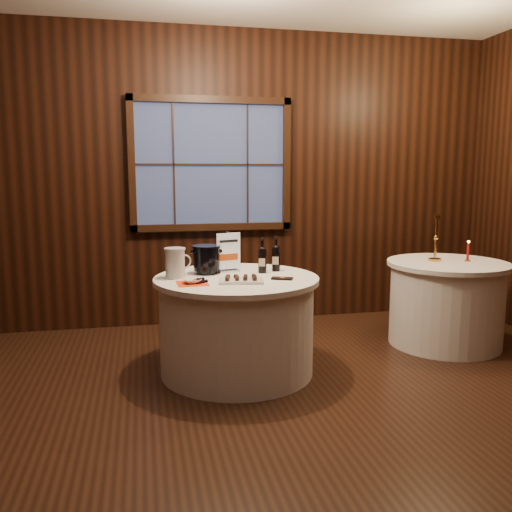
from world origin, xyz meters
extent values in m
plane|color=black|center=(0.00, 0.00, 0.00)|extent=(6.00, 6.00, 0.00)
cube|color=black|center=(0.00, 2.50, 1.50)|extent=(6.00, 0.02, 3.00)
cube|color=navy|center=(0.00, 2.47, 1.65)|extent=(1.50, 0.01, 1.20)
cylinder|color=white|center=(0.00, 1.00, 0.36)|extent=(1.20, 1.20, 0.73)
cylinder|color=white|center=(0.00, 1.00, 0.75)|extent=(1.28, 1.28, 0.04)
cylinder|color=white|center=(2.00, 1.30, 0.36)|extent=(1.00, 1.00, 0.73)
cylinder|color=white|center=(2.00, 1.30, 0.75)|extent=(1.08, 1.08, 0.04)
cube|color=silver|center=(-0.03, 1.22, 0.78)|extent=(0.19, 0.14, 0.02)
cube|color=silver|center=(-0.03, 1.22, 0.94)|extent=(0.03, 0.02, 0.31)
cube|color=white|center=(-0.03, 1.20, 0.94)|extent=(0.20, 0.06, 0.29)
cylinder|color=black|center=(0.23, 1.12, 0.86)|extent=(0.07, 0.07, 0.18)
sphere|color=black|center=(0.23, 1.12, 0.95)|extent=(0.07, 0.07, 0.07)
cylinder|color=black|center=(0.23, 1.12, 1.00)|extent=(0.03, 0.03, 0.08)
cylinder|color=black|center=(0.23, 1.12, 1.04)|extent=(0.03, 0.03, 0.02)
cube|color=beige|center=(0.23, 1.09, 0.86)|extent=(0.05, 0.02, 0.06)
cylinder|color=black|center=(0.36, 1.18, 0.86)|extent=(0.07, 0.07, 0.18)
sphere|color=black|center=(0.36, 1.18, 0.95)|extent=(0.07, 0.07, 0.07)
cylinder|color=black|center=(0.36, 1.18, 1.00)|extent=(0.03, 0.03, 0.08)
cylinder|color=black|center=(0.36, 1.18, 1.04)|extent=(0.03, 0.03, 0.02)
cube|color=beige|center=(0.36, 1.15, 0.86)|extent=(0.05, 0.02, 0.06)
cylinder|color=black|center=(-0.21, 1.18, 0.78)|extent=(0.16, 0.16, 0.03)
cylinder|color=black|center=(-0.21, 1.18, 0.89)|extent=(0.21, 0.21, 0.18)
cylinder|color=black|center=(-0.21, 1.18, 0.99)|extent=(0.22, 0.22, 0.02)
cube|color=white|center=(0.00, 0.80, 0.78)|extent=(0.36, 0.27, 0.02)
cube|color=black|center=(0.32, 0.83, 0.78)|extent=(0.18, 0.14, 0.01)
cylinder|color=#382714|center=(-0.36, 0.81, 0.79)|extent=(0.07, 0.02, 0.03)
cylinder|color=silver|center=(-0.47, 1.06, 0.88)|extent=(0.15, 0.15, 0.22)
cylinder|color=silver|center=(-0.47, 1.06, 1.00)|extent=(0.16, 0.16, 0.01)
torus|color=silver|center=(-0.39, 1.06, 0.89)|extent=(0.11, 0.05, 0.11)
cube|color=#EC4113|center=(-0.36, 0.81, 0.77)|extent=(0.23, 0.23, 0.00)
imported|color=white|center=(-0.36, 0.81, 0.79)|extent=(0.16, 0.16, 0.03)
cylinder|color=#C6893D|center=(1.91, 1.38, 0.78)|extent=(0.12, 0.12, 0.02)
cylinder|color=#C6893D|center=(1.91, 1.38, 0.97)|extent=(0.03, 0.03, 0.37)
cylinder|color=#C6893D|center=(1.91, 1.38, 1.17)|extent=(0.06, 0.06, 0.03)
cylinder|color=#C6893D|center=(2.18, 1.28, 0.78)|extent=(0.05, 0.05, 0.01)
cylinder|color=#A3120C|center=(2.18, 1.28, 0.86)|extent=(0.02, 0.02, 0.16)
sphere|color=#FFB23F|center=(2.18, 1.28, 0.95)|extent=(0.02, 0.02, 0.02)
camera|label=1|loc=(-0.71, -3.07, 1.58)|focal=38.00mm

